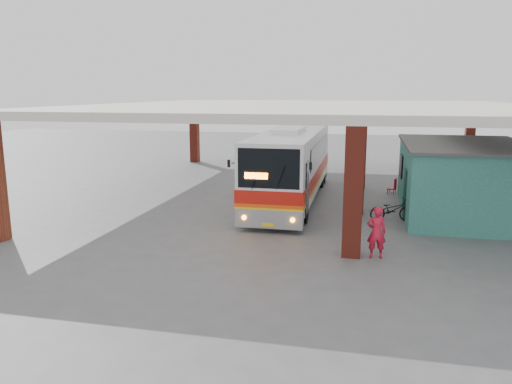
{
  "coord_description": "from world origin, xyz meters",
  "views": [
    {
      "loc": [
        3.41,
        -18.87,
        5.27
      ],
      "look_at": [
        -0.87,
        0.0,
        1.37
      ],
      "focal_mm": 35.0,
      "sensor_mm": 36.0,
      "label": 1
    }
  ],
  "objects": [
    {
      "name": "coach_bus",
      "position": [
        -0.21,
        5.05,
        1.8
      ],
      "size": [
        2.75,
        12.5,
        3.63
      ],
      "rotation": [
        0.0,
        0.0,
        0.01
      ],
      "color": "silver",
      "rests_on": "ground"
    },
    {
      "name": "red_chair",
      "position": [
        4.78,
        7.92,
        0.36
      ],
      "size": [
        0.52,
        0.52,
        0.79
      ],
      "rotation": [
        0.0,
        0.0,
        -0.32
      ],
      "color": "red",
      "rests_on": "ground"
    },
    {
      "name": "motorcycle",
      "position": [
        4.47,
        1.91,
        0.49
      ],
      "size": [
        1.96,
        1.11,
        0.97
      ],
      "primitive_type": "imported",
      "rotation": [
        0.0,
        0.0,
        1.83
      ],
      "color": "black",
      "rests_on": "ground"
    },
    {
      "name": "pedestrian",
      "position": [
        3.77,
        -3.01,
        0.85
      ],
      "size": [
        0.68,
        0.5,
        1.7
      ],
      "primitive_type": "imported",
      "rotation": [
        0.0,
        0.0,
        3.31
      ],
      "color": "red",
      "rests_on": "ground"
    },
    {
      "name": "shop_building",
      "position": [
        7.49,
        4.0,
        1.56
      ],
      "size": [
        5.2,
        8.2,
        3.11
      ],
      "color": "#2F7662",
      "rests_on": "ground"
    },
    {
      "name": "ground",
      "position": [
        0.0,
        0.0,
        0.0
      ],
      "size": [
        90.0,
        90.0,
        0.0
      ],
      "primitive_type": "plane",
      "color": "#515154",
      "rests_on": "ground"
    },
    {
      "name": "canopy_roof",
      "position": [
        0.5,
        6.5,
        4.5
      ],
      "size": [
        21.0,
        23.0,
        0.3
      ],
      "primitive_type": "cube",
      "color": "beige",
      "rests_on": "brick_columns"
    },
    {
      "name": "brick_columns",
      "position": [
        1.43,
        5.0,
        2.17
      ],
      "size": [
        20.1,
        21.6,
        4.35
      ],
      "color": "maroon",
      "rests_on": "ground"
    }
  ]
}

